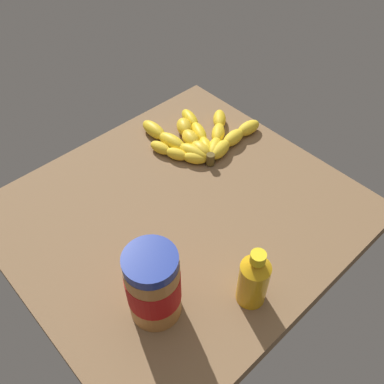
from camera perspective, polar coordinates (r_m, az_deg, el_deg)
ground_plane at (r=93.63cm, az=-1.56°, el=-3.17°), size 71.78×66.05×3.78cm
banana_bunch at (r=106.58cm, az=0.96°, el=7.25°), size 27.07×23.52×3.77cm
peanut_butter_jar at (r=72.35cm, az=-5.28°, el=-12.52°), size 9.39×9.39×16.25cm
honey_bottle at (r=75.56cm, az=8.36°, el=-11.62°), size 5.42×5.42×13.84cm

